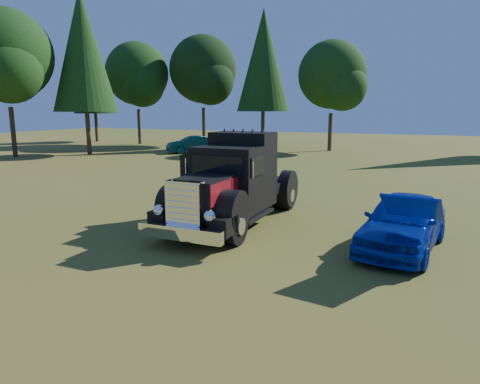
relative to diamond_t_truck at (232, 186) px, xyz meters
name	(u,v)px	position (x,y,z in m)	size (l,w,h in m)	color
ground	(241,251)	(1.41, -2.52, -1.28)	(120.00, 120.00, 0.00)	#385519
treeline	(292,65)	(-5.48, 24.21, 6.29)	(66.14, 24.04, 13.33)	#2D2116
diamond_t_truck	(232,186)	(0.00, 0.00, 0.00)	(3.37, 7.16, 3.00)	black
hotrod_coupe	(403,222)	(5.36, -0.56, -0.51)	(2.44, 4.69, 1.89)	#073AA6
spectator_near	(195,197)	(-1.39, -0.08, -0.46)	(0.60, 0.39, 1.63)	#1A243E
spectator_far	(191,190)	(-1.76, 0.28, -0.32)	(0.93, 0.72, 1.91)	#1E2948
distant_teal_car	(193,144)	(-13.20, 20.15, -0.54)	(1.57, 4.49, 1.48)	#083433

